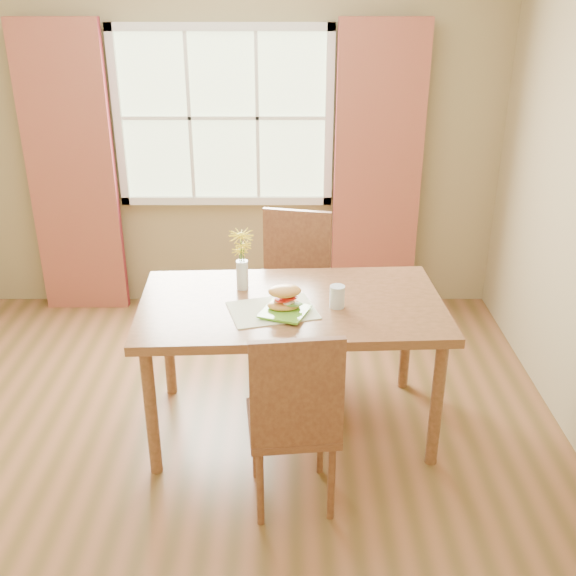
{
  "coord_description": "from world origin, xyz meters",
  "views": [
    {
      "loc": [
        0.47,
        -3.18,
        2.42
      ],
      "look_at": [
        0.48,
        0.11,
        0.92
      ],
      "focal_mm": 42.0,
      "sensor_mm": 36.0,
      "label": 1
    }
  ],
  "objects_px": {
    "dining_table": "(291,315)",
    "croissant_sandwich": "(285,298)",
    "flower_vase": "(242,254)",
    "chair_near": "(294,416)",
    "water_glass": "(337,297)",
    "chair_far": "(294,285)"
  },
  "relations": [
    {
      "from": "water_glass",
      "to": "dining_table",
      "type": "bearing_deg",
      "value": 165.74
    },
    {
      "from": "chair_near",
      "to": "chair_far",
      "type": "bearing_deg",
      "value": 83.39
    },
    {
      "from": "chair_near",
      "to": "water_glass",
      "type": "bearing_deg",
      "value": 63.74
    },
    {
      "from": "water_glass",
      "to": "flower_vase",
      "type": "bearing_deg",
      "value": 155.4
    },
    {
      "from": "chair_far",
      "to": "flower_vase",
      "type": "height_order",
      "value": "flower_vase"
    },
    {
      "from": "chair_near",
      "to": "chair_far",
      "type": "height_order",
      "value": "chair_far"
    },
    {
      "from": "water_glass",
      "to": "croissant_sandwich",
      "type": "bearing_deg",
      "value": -167.92
    },
    {
      "from": "flower_vase",
      "to": "croissant_sandwich",
      "type": "bearing_deg",
      "value": -51.15
    },
    {
      "from": "water_glass",
      "to": "flower_vase",
      "type": "height_order",
      "value": "flower_vase"
    },
    {
      "from": "croissant_sandwich",
      "to": "water_glass",
      "type": "distance_m",
      "value": 0.29
    },
    {
      "from": "croissant_sandwich",
      "to": "flower_vase",
      "type": "relative_size",
      "value": 0.56
    },
    {
      "from": "chair_near",
      "to": "chair_far",
      "type": "relative_size",
      "value": 0.95
    },
    {
      "from": "chair_near",
      "to": "water_glass",
      "type": "relative_size",
      "value": 8.32
    },
    {
      "from": "croissant_sandwich",
      "to": "water_glass",
      "type": "relative_size",
      "value": 1.59
    },
    {
      "from": "chair_near",
      "to": "croissant_sandwich",
      "type": "relative_size",
      "value": 5.22
    },
    {
      "from": "chair_near",
      "to": "flower_vase",
      "type": "relative_size",
      "value": 2.92
    },
    {
      "from": "dining_table",
      "to": "chair_near",
      "type": "xyz_separation_m",
      "value": [
        0.01,
        -0.71,
        -0.17
      ]
    },
    {
      "from": "croissant_sandwich",
      "to": "water_glass",
      "type": "bearing_deg",
      "value": 4.77
    },
    {
      "from": "chair_near",
      "to": "croissant_sandwich",
      "type": "bearing_deg",
      "value": 88.36
    },
    {
      "from": "chair_far",
      "to": "water_glass",
      "type": "relative_size",
      "value": 8.78
    },
    {
      "from": "dining_table",
      "to": "chair_near",
      "type": "distance_m",
      "value": 0.73
    },
    {
      "from": "dining_table",
      "to": "croissant_sandwich",
      "type": "height_order",
      "value": "croissant_sandwich"
    }
  ]
}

